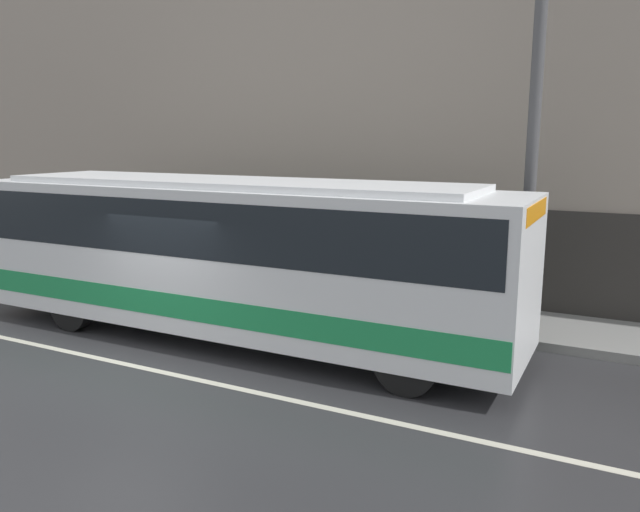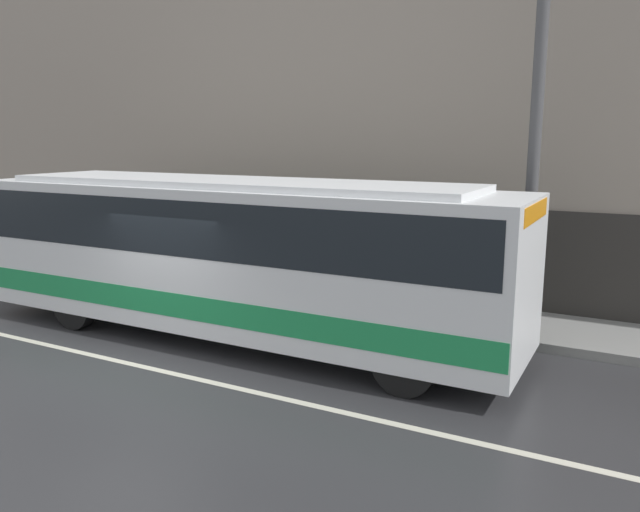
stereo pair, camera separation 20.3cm
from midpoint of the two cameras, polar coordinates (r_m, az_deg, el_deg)
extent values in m
plane|color=#2D2D30|center=(11.46, -17.14, -9.60)|extent=(60.00, 60.00, 0.00)
cube|color=gray|center=(15.32, -3.73, -3.61)|extent=(60.00, 2.26, 0.18)
cube|color=gray|center=(15.98, -1.52, 13.92)|extent=(60.00, 0.30, 9.54)
cube|color=#2D2B28|center=(16.04, -1.74, 1.09)|extent=(60.00, 0.06, 2.38)
cube|color=beige|center=(11.45, -17.14, -9.58)|extent=(54.00, 0.14, 0.01)
cube|color=white|center=(12.20, -8.64, 0.17)|extent=(11.20, 2.55, 2.65)
cube|color=#1E8C4C|center=(12.37, -8.54, -3.35)|extent=(11.15, 2.57, 0.45)
cube|color=black|center=(12.10, -8.72, 3.15)|extent=(10.87, 2.57, 1.01)
cube|color=orange|center=(9.90, 18.36, 3.91)|extent=(0.12, 1.91, 0.28)
cube|color=white|center=(12.03, -8.83, 6.66)|extent=(9.52, 2.17, 0.12)
cylinder|color=black|center=(9.74, 7.32, -9.67)|extent=(1.02, 0.28, 1.02)
cylinder|color=black|center=(11.75, 11.04, -6.17)|extent=(1.02, 0.28, 1.02)
cylinder|color=black|center=(13.80, -22.17, -4.24)|extent=(1.02, 0.28, 1.02)
cylinder|color=black|center=(15.29, -15.87, -2.43)|extent=(1.02, 0.28, 1.02)
cylinder|color=#4C4C4F|center=(12.26, 18.63, 13.20)|extent=(0.23, 0.23, 8.70)
camera|label=1|loc=(0.10, -90.52, -0.10)|focal=35.00mm
camera|label=2|loc=(0.10, 89.48, 0.10)|focal=35.00mm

